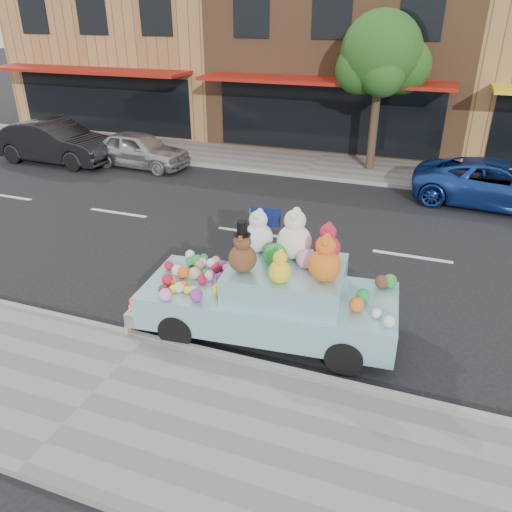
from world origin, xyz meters
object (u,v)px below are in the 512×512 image
at_px(car_dark, 55,142).
at_px(art_car, 271,292).
at_px(street_tree, 382,60).
at_px(car_silver, 139,150).
at_px(car_blue, 498,184).

xyz_separation_m(car_dark, art_car, (10.99, -7.62, 0.04)).
bearing_deg(street_tree, car_silver, -163.54).
distance_m(car_silver, car_dark, 3.27).
bearing_deg(car_blue, car_silver, 96.47).
bearing_deg(car_silver, car_blue, -85.29).
bearing_deg(street_tree, car_blue, -29.81).
relative_size(car_silver, car_dark, 0.80).
bearing_deg(car_dark, car_blue, -85.95).
distance_m(street_tree, car_dark, 11.88).
distance_m(street_tree, art_car, 10.92).
xyz_separation_m(street_tree, art_car, (-0.15, -10.53, -2.89)).
distance_m(car_blue, art_car, 9.23).
height_order(street_tree, car_blue, street_tree).
bearing_deg(art_car, street_tree, 83.72).
distance_m(car_silver, art_car, 11.29).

